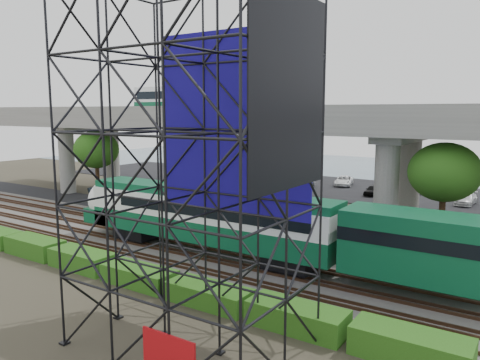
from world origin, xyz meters
The scene contains 13 objects.
ground centered at (0.00, 0.00, 0.00)m, with size 140.00×140.00×0.00m, color #474233.
ballast_bed centered at (0.00, 2.00, 0.10)m, with size 90.00×12.00×0.20m, color slate.
service_road centered at (0.00, 10.50, 0.04)m, with size 90.00×5.00×0.08m, color black.
parking_lot centered at (0.00, 34.00, 0.04)m, with size 90.00×18.00×0.08m, color black.
harbor_water centered at (0.00, 56.00, 0.01)m, with size 140.00×40.00×0.03m, color #425B6D.
rail_tracks centered at (0.00, 2.00, 0.28)m, with size 90.00×9.52×0.16m.
commuter_train centered at (3.04, 2.00, 2.88)m, with size 29.30×3.06×4.30m.
overpass centered at (-0.93, 16.00, 8.21)m, with size 80.00×12.00×12.40m.
scaffold_tower centered at (7.86, -7.98, 7.47)m, with size 9.36×6.36×15.00m.
hedge_strip centered at (1.01, -4.30, 0.56)m, with size 34.60×1.80×1.20m.
trees centered at (-4.67, 16.17, 5.57)m, with size 40.94×16.94×7.69m.
suv centered at (-15.81, 10.01, 0.83)m, with size 2.50×5.42×1.51m, color black.
parked_cars centered at (0.70, 33.46, 0.69)m, with size 35.72×9.80×1.29m.
Camera 1 is at (19.91, -22.49, 9.84)m, focal length 35.00 mm.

